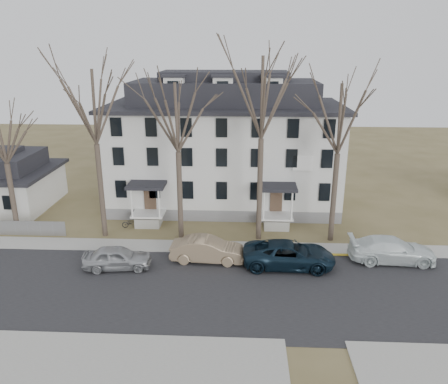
# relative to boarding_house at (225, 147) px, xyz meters

# --- Properties ---
(ground) EXTENTS (120.00, 120.00, 0.00)m
(ground) POSITION_rel_boarding_house_xyz_m (2.00, -17.95, -5.38)
(ground) COLOR brown
(ground) RESTS_ON ground
(main_road) EXTENTS (120.00, 10.00, 0.04)m
(main_road) POSITION_rel_boarding_house_xyz_m (2.00, -15.95, -5.38)
(main_road) COLOR #27272A
(main_road) RESTS_ON ground
(far_sidewalk) EXTENTS (120.00, 2.00, 0.08)m
(far_sidewalk) POSITION_rel_boarding_house_xyz_m (2.00, -9.95, -5.38)
(far_sidewalk) COLOR #A09F97
(far_sidewalk) RESTS_ON ground
(near_sidewalk_left) EXTENTS (20.00, 5.00, 0.08)m
(near_sidewalk_left) POSITION_rel_boarding_house_xyz_m (-6.00, -22.95, -5.38)
(near_sidewalk_left) COLOR #A09F97
(near_sidewalk_left) RESTS_ON ground
(yellow_curb) EXTENTS (14.00, 0.25, 0.06)m
(yellow_curb) POSITION_rel_boarding_house_xyz_m (7.00, -10.85, -5.38)
(yellow_curb) COLOR gold
(yellow_curb) RESTS_ON ground
(boarding_house) EXTENTS (20.80, 12.36, 12.05)m
(boarding_house) POSITION_rel_boarding_house_xyz_m (0.00, 0.00, 0.00)
(boarding_house) COLOR slate
(boarding_house) RESTS_ON ground
(small_house) EXTENTS (8.70, 8.70, 5.00)m
(small_house) POSITION_rel_boarding_house_xyz_m (-20.00, -1.96, -3.13)
(small_house) COLOR silver
(small_house) RESTS_ON ground
(tree_far_left) EXTENTS (8.40, 8.40, 13.72)m
(tree_far_left) POSITION_rel_boarding_house_xyz_m (-9.00, -8.15, 4.96)
(tree_far_left) COLOR #473B31
(tree_far_left) RESTS_ON ground
(tree_mid_left) EXTENTS (7.80, 7.80, 12.74)m
(tree_mid_left) POSITION_rel_boarding_house_xyz_m (-3.00, -8.15, 4.22)
(tree_mid_left) COLOR #473B31
(tree_mid_left) RESTS_ON ground
(tree_center) EXTENTS (9.00, 9.00, 14.70)m
(tree_center) POSITION_rel_boarding_house_xyz_m (3.00, -8.15, 5.71)
(tree_center) COLOR #473B31
(tree_center) RESTS_ON ground
(tree_mid_right) EXTENTS (7.80, 7.80, 12.74)m
(tree_mid_right) POSITION_rel_boarding_house_xyz_m (8.50, -8.15, 4.22)
(tree_mid_right) COLOR #473B31
(tree_mid_right) RESTS_ON ground
(tree_bungalow) EXTENTS (6.60, 6.60, 10.78)m
(tree_bungalow) POSITION_rel_boarding_house_xyz_m (-16.00, -8.15, 2.74)
(tree_bungalow) COLOR #473B31
(tree_bungalow) RESTS_ON ground
(car_silver) EXTENTS (4.64, 2.30, 1.52)m
(car_silver) POSITION_rel_boarding_house_xyz_m (-6.49, -13.44, -4.62)
(car_silver) COLOR #A5A7AA
(car_silver) RESTS_ON ground
(car_tan) EXTENTS (5.13, 2.02, 1.66)m
(car_tan) POSITION_rel_boarding_house_xyz_m (-0.60, -12.09, -4.55)
(car_tan) COLOR #8F795B
(car_tan) RESTS_ON ground
(car_navy) EXTENTS (6.16, 2.93, 1.70)m
(car_navy) POSITION_rel_boarding_house_xyz_m (4.90, -12.59, -4.53)
(car_navy) COLOR black
(car_navy) RESTS_ON ground
(car_white) EXTENTS (5.86, 2.52, 1.68)m
(car_white) POSITION_rel_boarding_house_xyz_m (12.01, -11.52, -4.54)
(car_white) COLOR silver
(car_white) RESTS_ON ground
(bicycle_left) EXTENTS (1.60, 0.86, 0.80)m
(bicycle_left) POSITION_rel_boarding_house_xyz_m (-7.29, -6.57, -4.98)
(bicycle_left) COLOR black
(bicycle_left) RESTS_ON ground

